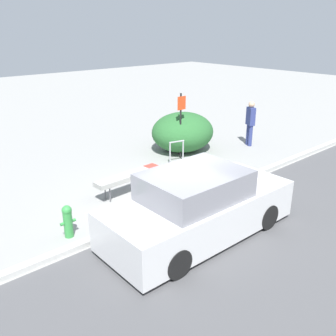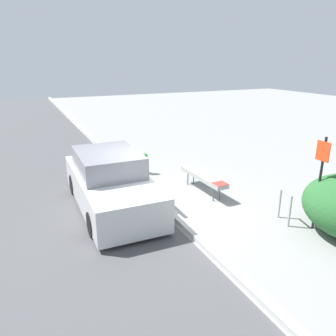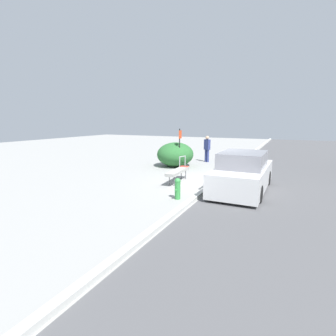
# 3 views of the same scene
# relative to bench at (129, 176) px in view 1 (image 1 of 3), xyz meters

# --- Properties ---
(ground_plane) EXTENTS (60.00, 60.00, 0.00)m
(ground_plane) POSITION_rel_bench_xyz_m (0.59, -1.59, -0.50)
(ground_plane) COLOR gray
(curb) EXTENTS (60.00, 0.20, 0.13)m
(curb) POSITION_rel_bench_xyz_m (0.59, -1.59, -0.44)
(curb) COLOR #B7B7B2
(curb) RESTS_ON ground_plane
(bench) EXTENTS (2.12, 0.49, 0.58)m
(bench) POSITION_rel_bench_xyz_m (0.00, 0.00, 0.00)
(bench) COLOR #515156
(bench) RESTS_ON ground_plane
(bike_rack) EXTENTS (0.55, 0.18, 0.83)m
(bike_rack) POSITION_rel_bench_xyz_m (2.59, 0.85, -0.00)
(bike_rack) COLOR #99999E
(bike_rack) RESTS_ON ground_plane
(sign_post) EXTENTS (0.36, 0.08, 2.30)m
(sign_post) POSITION_rel_bench_xyz_m (3.15, 1.26, 0.88)
(sign_post) COLOR black
(sign_post) RESTS_ON ground_plane
(fire_hydrant) EXTENTS (0.36, 0.22, 0.77)m
(fire_hydrant) POSITION_rel_bench_xyz_m (-2.40, -1.02, -0.10)
(fire_hydrant) COLOR #338C3F
(fire_hydrant) RESTS_ON ground_plane
(shrub_hedge) EXTENTS (2.40, 2.17, 1.45)m
(shrub_hedge) POSITION_rel_bench_xyz_m (3.76, 1.80, 0.22)
(shrub_hedge) COLOR #28602D
(shrub_hedge) RESTS_ON ground_plane
(pedestrian) EXTENTS (0.37, 0.45, 1.74)m
(pedestrian) POSITION_rel_bench_xyz_m (6.20, 0.57, 0.43)
(pedestrian) COLOR navy
(pedestrian) RESTS_ON ground_plane
(parked_car_near) EXTENTS (4.54, 1.87, 1.56)m
(parked_car_near) POSITION_rel_bench_xyz_m (-0.20, -2.88, 0.19)
(parked_car_near) COLOR black
(parked_car_near) RESTS_ON ground_plane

